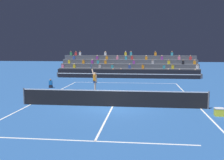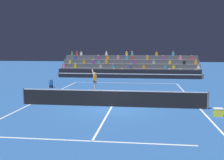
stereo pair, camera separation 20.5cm
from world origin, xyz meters
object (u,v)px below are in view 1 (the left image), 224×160
ball_kid_courtside (51,84)px  tennis_player (95,81)px  equipment_cooler (219,112)px  tennis_ball (122,98)px

ball_kid_courtside → tennis_player: bearing=-25.1°
ball_kid_courtside → tennis_player: 5.22m
ball_kid_courtside → equipment_cooler: ball_kid_courtside is taller
ball_kid_courtside → tennis_ball: 8.54m
tennis_player → ball_kid_courtside: bearing=154.9°
tennis_player → equipment_cooler: 10.86m
ball_kid_courtside → equipment_cooler: bearing=-35.6°
ball_kid_courtside → equipment_cooler: 15.88m
tennis_player → tennis_ball: 3.60m
equipment_cooler → tennis_ball: bearing=140.8°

